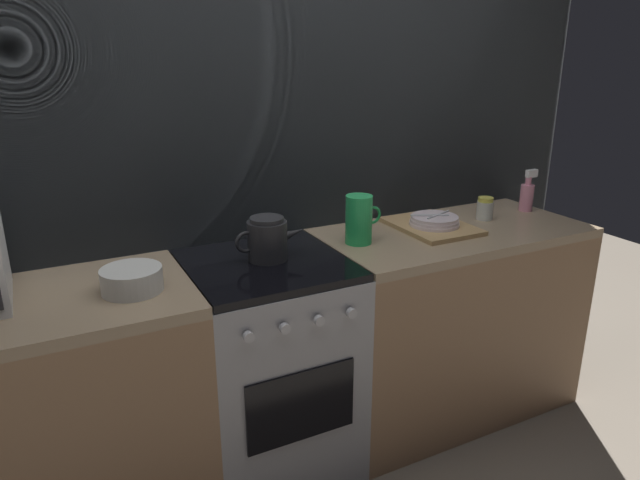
{
  "coord_description": "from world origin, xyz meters",
  "views": [
    {
      "loc": [
        -0.74,
        -1.89,
        1.67
      ],
      "look_at": [
        0.23,
        0.0,
        0.95
      ],
      "focal_mm": 32.22,
      "sensor_mm": 36.0,
      "label": 1
    }
  ],
  "objects_px": {
    "kettle": "(268,239)",
    "mixing_bowl": "(132,280)",
    "spray_bottle": "(527,195)",
    "pitcher": "(359,219)",
    "spice_jar": "(485,209)",
    "stove_unit": "(269,366)",
    "dish_pile": "(433,224)"
  },
  "relations": [
    {
      "from": "kettle",
      "to": "mixing_bowl",
      "type": "relative_size",
      "value": 1.42
    },
    {
      "from": "spray_bottle",
      "to": "pitcher",
      "type": "bearing_deg",
      "value": -177.23
    },
    {
      "from": "pitcher",
      "to": "spray_bottle",
      "type": "xyz_separation_m",
      "value": [
        0.99,
        0.05,
        -0.02
      ]
    },
    {
      "from": "kettle",
      "to": "spray_bottle",
      "type": "height_order",
      "value": "spray_bottle"
    },
    {
      "from": "spray_bottle",
      "to": "spice_jar",
      "type": "bearing_deg",
      "value": -175.91
    },
    {
      "from": "stove_unit",
      "to": "pitcher",
      "type": "height_order",
      "value": "pitcher"
    },
    {
      "from": "spice_jar",
      "to": "pitcher",
      "type": "bearing_deg",
      "value": -177.77
    },
    {
      "from": "mixing_bowl",
      "to": "pitcher",
      "type": "bearing_deg",
      "value": 5.17
    },
    {
      "from": "dish_pile",
      "to": "mixing_bowl",
      "type": "bearing_deg",
      "value": -175.67
    },
    {
      "from": "pitcher",
      "to": "dish_pile",
      "type": "relative_size",
      "value": 0.5
    },
    {
      "from": "dish_pile",
      "to": "spray_bottle",
      "type": "bearing_deg",
      "value": 3.04
    },
    {
      "from": "pitcher",
      "to": "dish_pile",
      "type": "distance_m",
      "value": 0.4
    },
    {
      "from": "stove_unit",
      "to": "spray_bottle",
      "type": "height_order",
      "value": "spray_bottle"
    },
    {
      "from": "spice_jar",
      "to": "spray_bottle",
      "type": "bearing_deg",
      "value": 4.09
    },
    {
      "from": "mixing_bowl",
      "to": "spray_bottle",
      "type": "relative_size",
      "value": 0.99
    },
    {
      "from": "spray_bottle",
      "to": "kettle",
      "type": "bearing_deg",
      "value": -177.63
    },
    {
      "from": "mixing_bowl",
      "to": "pitcher",
      "type": "relative_size",
      "value": 1.0
    },
    {
      "from": "mixing_bowl",
      "to": "spray_bottle",
      "type": "xyz_separation_m",
      "value": [
        1.9,
        0.13,
        0.04
      ]
    },
    {
      "from": "dish_pile",
      "to": "spice_jar",
      "type": "xyz_separation_m",
      "value": [
        0.31,
        0.01,
        0.03
      ]
    },
    {
      "from": "pitcher",
      "to": "kettle",
      "type": "bearing_deg",
      "value": -178.59
    },
    {
      "from": "mixing_bowl",
      "to": "dish_pile",
      "type": "height_order",
      "value": "mixing_bowl"
    },
    {
      "from": "dish_pile",
      "to": "spice_jar",
      "type": "bearing_deg",
      "value": 2.08
    },
    {
      "from": "kettle",
      "to": "pitcher",
      "type": "relative_size",
      "value": 1.42
    },
    {
      "from": "kettle",
      "to": "spray_bottle",
      "type": "relative_size",
      "value": 1.4
    },
    {
      "from": "pitcher",
      "to": "spice_jar",
      "type": "xyz_separation_m",
      "value": [
        0.7,
        0.03,
        -0.05
      ]
    },
    {
      "from": "stove_unit",
      "to": "mixing_bowl",
      "type": "distance_m",
      "value": 0.7
    },
    {
      "from": "dish_pile",
      "to": "stove_unit",
      "type": "bearing_deg",
      "value": -176.8
    },
    {
      "from": "kettle",
      "to": "spice_jar",
      "type": "relative_size",
      "value": 2.71
    },
    {
      "from": "pitcher",
      "to": "spice_jar",
      "type": "distance_m",
      "value": 0.7
    },
    {
      "from": "stove_unit",
      "to": "spice_jar",
      "type": "xyz_separation_m",
      "value": [
        1.12,
        0.06,
        0.5
      ]
    },
    {
      "from": "pitcher",
      "to": "spice_jar",
      "type": "relative_size",
      "value": 1.9
    },
    {
      "from": "stove_unit",
      "to": "pitcher",
      "type": "distance_m",
      "value": 0.7
    }
  ]
}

